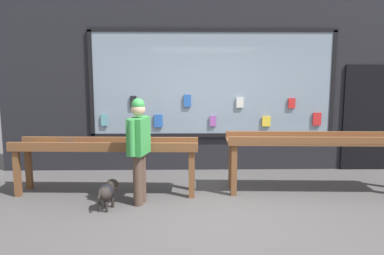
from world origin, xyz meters
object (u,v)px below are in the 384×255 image
display_table_left (106,150)px  display_table_right (318,145)px  person_browsing (139,144)px  small_dog (107,191)px

display_table_left → display_table_right: bearing=-0.0°
person_browsing → display_table_left: bearing=62.6°
display_table_left → small_dog: display_table_left is taller
display_table_right → person_browsing: bearing=-169.8°
display_table_right → small_dog: display_table_right is taller
person_browsing → small_dog: 0.81m
display_table_right → small_dog: 3.40m
person_browsing → small_dog: bearing=127.7°
person_browsing → display_table_right: bearing=-66.0°
display_table_right → person_browsing: person_browsing is taller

